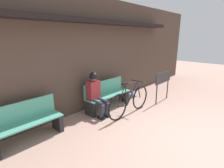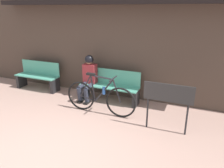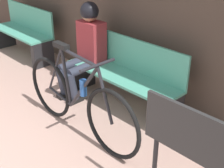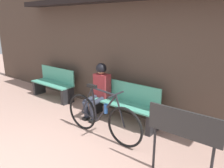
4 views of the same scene
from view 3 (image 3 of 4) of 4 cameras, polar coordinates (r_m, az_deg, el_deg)
park_bench_near at (r=3.74m, az=2.25°, el=1.33°), size 1.57×0.42×0.83m
bicycle at (r=3.23m, az=-6.28°, el=-3.09°), size 1.74×0.40×0.96m
person_seated at (r=3.95m, az=-4.78°, el=7.35°), size 0.34×0.62×1.20m
park_bench_far at (r=5.54m, az=-15.84°, el=8.81°), size 1.37×0.42×0.83m
signboard at (r=2.06m, az=16.88°, el=-11.76°), size 0.96×0.04×1.00m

